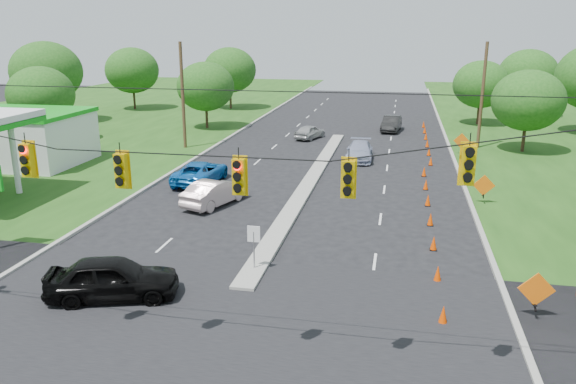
# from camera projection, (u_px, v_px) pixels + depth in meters

# --- Properties ---
(ground) EXTENTS (160.00, 160.00, 0.00)m
(ground) POSITION_uv_depth(u_px,v_px,m) (208.00, 346.00, 18.33)
(ground) COLOR black
(ground) RESTS_ON ground
(cross_street) EXTENTS (160.00, 14.00, 0.02)m
(cross_street) POSITION_uv_depth(u_px,v_px,m) (208.00, 346.00, 18.33)
(cross_street) COLOR black
(cross_street) RESTS_ON ground
(curb_left) EXTENTS (0.25, 110.00, 0.16)m
(curb_left) POSITION_uv_depth(u_px,v_px,m) (212.00, 149.00, 48.49)
(curb_left) COLOR gray
(curb_left) RESTS_ON ground
(curb_right) EXTENTS (0.25, 110.00, 0.16)m
(curb_right) POSITION_uv_depth(u_px,v_px,m) (453.00, 159.00, 44.66)
(curb_right) COLOR gray
(curb_right) RESTS_ON ground
(median) EXTENTS (1.00, 34.00, 0.18)m
(median) POSITION_uv_depth(u_px,v_px,m) (310.00, 182.00, 38.10)
(median) COLOR gray
(median) RESTS_ON ground
(median_sign) EXTENTS (0.55, 0.06, 2.05)m
(median_sign) POSITION_uv_depth(u_px,v_px,m) (254.00, 239.00, 23.57)
(median_sign) COLOR gray
(median_sign) RESTS_ON ground
(signal_span) EXTENTS (25.60, 0.32, 9.00)m
(signal_span) POSITION_uv_depth(u_px,v_px,m) (188.00, 211.00, 16.01)
(signal_span) COLOR #422D1C
(signal_span) RESTS_ON ground
(utility_pole_far_left) EXTENTS (0.28, 0.28, 9.00)m
(utility_pole_far_left) POSITION_uv_depth(u_px,v_px,m) (183.00, 96.00, 47.69)
(utility_pole_far_left) COLOR #422D1C
(utility_pole_far_left) RESTS_ON ground
(utility_pole_far_right) EXTENTS (0.28, 0.28, 9.00)m
(utility_pole_far_right) POSITION_uv_depth(u_px,v_px,m) (482.00, 96.00, 47.66)
(utility_pole_far_right) COLOR #422D1C
(utility_pole_far_right) RESTS_ON ground
(cone_0) EXTENTS (0.32, 0.32, 0.70)m
(cone_0) POSITION_uv_depth(u_px,v_px,m) (443.00, 315.00, 19.62)
(cone_0) COLOR #ED4000
(cone_0) RESTS_ON ground
(cone_1) EXTENTS (0.32, 0.32, 0.70)m
(cone_1) POSITION_uv_depth(u_px,v_px,m) (438.00, 274.00, 22.91)
(cone_1) COLOR #ED4000
(cone_1) RESTS_ON ground
(cone_2) EXTENTS (0.32, 0.32, 0.70)m
(cone_2) POSITION_uv_depth(u_px,v_px,m) (434.00, 243.00, 26.21)
(cone_2) COLOR #ED4000
(cone_2) RESTS_ON ground
(cone_3) EXTENTS (0.32, 0.32, 0.70)m
(cone_3) POSITION_uv_depth(u_px,v_px,m) (430.00, 219.00, 29.50)
(cone_3) COLOR #ED4000
(cone_3) RESTS_ON ground
(cone_4) EXTENTS (0.32, 0.32, 0.70)m
(cone_4) POSITION_uv_depth(u_px,v_px,m) (428.00, 200.00, 32.80)
(cone_4) COLOR #ED4000
(cone_4) RESTS_ON ground
(cone_5) EXTENTS (0.32, 0.32, 0.70)m
(cone_5) POSITION_uv_depth(u_px,v_px,m) (426.00, 185.00, 36.09)
(cone_5) COLOR #ED4000
(cone_5) RESTS_ON ground
(cone_6) EXTENTS (0.32, 0.32, 0.70)m
(cone_6) POSITION_uv_depth(u_px,v_px,m) (424.00, 172.00, 39.39)
(cone_6) COLOR #ED4000
(cone_6) RESTS_ON ground
(cone_7) EXTENTS (0.32, 0.32, 0.70)m
(cone_7) POSITION_uv_depth(u_px,v_px,m) (431.00, 161.00, 42.57)
(cone_7) COLOR #ED4000
(cone_7) RESTS_ON ground
(cone_8) EXTENTS (0.32, 0.32, 0.70)m
(cone_8) POSITION_uv_depth(u_px,v_px,m) (429.00, 152.00, 45.87)
(cone_8) COLOR #ED4000
(cone_8) RESTS_ON ground
(cone_9) EXTENTS (0.32, 0.32, 0.70)m
(cone_9) POSITION_uv_depth(u_px,v_px,m) (427.00, 143.00, 49.16)
(cone_9) COLOR #ED4000
(cone_9) RESTS_ON ground
(cone_10) EXTENTS (0.32, 0.32, 0.70)m
(cone_10) POSITION_uv_depth(u_px,v_px,m) (426.00, 136.00, 52.46)
(cone_10) COLOR #ED4000
(cone_10) RESTS_ON ground
(cone_11) EXTENTS (0.32, 0.32, 0.70)m
(cone_11) POSITION_uv_depth(u_px,v_px,m) (425.00, 130.00, 55.75)
(cone_11) COLOR #ED4000
(cone_11) RESTS_ON ground
(cone_12) EXTENTS (0.32, 0.32, 0.70)m
(cone_12) POSITION_uv_depth(u_px,v_px,m) (424.00, 124.00, 59.05)
(cone_12) COLOR #ED4000
(cone_12) RESTS_ON ground
(work_sign_0) EXTENTS (1.27, 0.58, 1.37)m
(work_sign_0) POSITION_uv_depth(u_px,v_px,m) (536.00, 291.00, 19.75)
(work_sign_0) COLOR black
(work_sign_0) RESTS_ON ground
(work_sign_1) EXTENTS (1.27, 0.58, 1.37)m
(work_sign_1) POSITION_uv_depth(u_px,v_px,m) (484.00, 186.00, 32.93)
(work_sign_1) COLOR black
(work_sign_1) RESTS_ON ground
(work_sign_2) EXTENTS (1.27, 0.58, 1.37)m
(work_sign_2) POSITION_uv_depth(u_px,v_px,m) (461.00, 141.00, 46.11)
(work_sign_2) COLOR black
(work_sign_2) RESTS_ON ground
(tree_2) EXTENTS (5.88, 5.88, 6.86)m
(tree_2) POSITION_uv_depth(u_px,v_px,m) (41.00, 95.00, 50.29)
(tree_2) COLOR black
(tree_2) RESTS_ON ground
(tree_3) EXTENTS (7.56, 7.56, 8.82)m
(tree_3) POSITION_uv_depth(u_px,v_px,m) (46.00, 72.00, 60.50)
(tree_3) COLOR black
(tree_3) RESTS_ON ground
(tree_4) EXTENTS (6.72, 6.72, 7.84)m
(tree_4) POSITION_uv_depth(u_px,v_px,m) (132.00, 70.00, 71.21)
(tree_4) COLOR black
(tree_4) RESTS_ON ground
(tree_5) EXTENTS (5.88, 5.88, 6.86)m
(tree_5) POSITION_uv_depth(u_px,v_px,m) (206.00, 86.00, 57.44)
(tree_5) COLOR black
(tree_5) RESTS_ON ground
(tree_6) EXTENTS (6.72, 6.72, 7.84)m
(tree_6) POSITION_uv_depth(u_px,v_px,m) (230.00, 70.00, 71.76)
(tree_6) COLOR black
(tree_6) RESTS_ON ground
(tree_9) EXTENTS (5.88, 5.88, 6.86)m
(tree_9) POSITION_uv_depth(u_px,v_px,m) (528.00, 100.00, 46.11)
(tree_9) COLOR black
(tree_9) RESTS_ON ground
(tree_11) EXTENTS (6.72, 6.72, 7.84)m
(tree_11) POSITION_uv_depth(u_px,v_px,m) (528.00, 74.00, 64.95)
(tree_11) COLOR black
(tree_11) RESTS_ON ground
(tree_12) EXTENTS (5.88, 5.88, 6.86)m
(tree_12) POSITION_uv_depth(u_px,v_px,m) (481.00, 84.00, 59.67)
(tree_12) COLOR black
(tree_12) RESTS_ON ground
(black_sedan) EXTENTS (5.31, 3.35, 1.68)m
(black_sedan) POSITION_uv_depth(u_px,v_px,m) (113.00, 278.00, 21.34)
(black_sedan) COLOR black
(black_sedan) RESTS_ON ground
(white_sedan) EXTENTS (3.04, 4.89, 1.52)m
(white_sedan) POSITION_uv_depth(u_px,v_px,m) (215.00, 192.00, 32.90)
(white_sedan) COLOR #BEA6A5
(white_sedan) RESTS_ON ground
(blue_pickup) EXTENTS (2.65, 5.45, 1.49)m
(blue_pickup) POSITION_uv_depth(u_px,v_px,m) (201.00, 172.00, 37.59)
(blue_pickup) COLOR #0D5DAF
(blue_pickup) RESTS_ON ground
(silver_car_far) EXTENTS (2.15, 4.95, 1.42)m
(silver_car_far) POSITION_uv_depth(u_px,v_px,m) (359.00, 151.00, 44.29)
(silver_car_far) COLOR #9CA3C0
(silver_car_far) RESTS_ON ground
(silver_car_oncoming) EXTENTS (2.77, 4.21, 1.33)m
(silver_car_oncoming) POSITION_uv_depth(u_px,v_px,m) (310.00, 132.00, 52.91)
(silver_car_oncoming) COLOR #9F9F9F
(silver_car_oncoming) RESTS_ON ground
(dark_car_receding) EXTENTS (2.12, 4.82, 1.54)m
(dark_car_receding) POSITION_uv_depth(u_px,v_px,m) (391.00, 124.00, 56.83)
(dark_car_receding) COLOR black
(dark_car_receding) RESTS_ON ground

